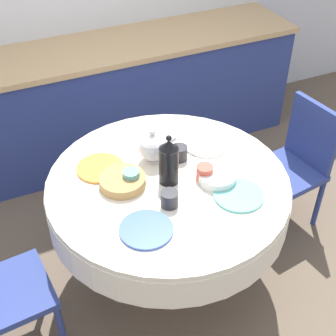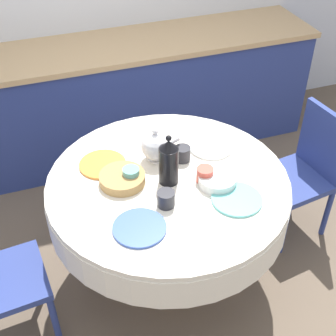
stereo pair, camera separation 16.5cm
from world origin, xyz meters
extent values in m
plane|color=brown|center=(0.00, 0.00, 0.00)|extent=(12.00, 12.00, 0.00)
cube|color=navy|center=(0.00, 1.40, 0.44)|extent=(3.20, 0.60, 0.87)
cube|color=tan|center=(0.00, 1.40, 0.89)|extent=(3.24, 0.64, 0.04)
cylinder|color=brown|center=(0.00, 0.00, 0.02)|extent=(0.44, 0.44, 0.04)
cylinder|color=brown|center=(0.00, 0.00, 0.30)|extent=(0.11, 0.11, 0.51)
cylinder|color=silver|center=(0.00, 0.00, 0.64)|extent=(1.29, 1.29, 0.18)
cylinder|color=silver|center=(0.00, 0.00, 0.75)|extent=(1.28, 1.28, 0.03)
cube|color=navy|center=(0.90, 0.13, 0.41)|extent=(0.45, 0.45, 0.04)
cube|color=navy|center=(1.08, 0.15, 0.65)|extent=(0.09, 0.38, 0.44)
cylinder|color=navy|center=(0.75, -0.07, 0.20)|extent=(0.04, 0.04, 0.39)
cylinder|color=navy|center=(0.70, 0.28, 0.20)|extent=(0.04, 0.04, 0.39)
cylinder|color=navy|center=(1.10, -0.03, 0.20)|extent=(0.04, 0.04, 0.39)
cylinder|color=navy|center=(1.05, 0.32, 0.20)|extent=(0.04, 0.04, 0.39)
cube|color=navy|center=(-0.90, -0.08, 0.41)|extent=(0.43, 0.43, 0.04)
cylinder|color=navy|center=(-0.74, 0.11, 0.20)|extent=(0.04, 0.04, 0.39)
cylinder|color=navy|center=(-0.71, -0.24, 0.20)|extent=(0.04, 0.04, 0.39)
cylinder|color=#3856AD|center=(-0.24, -0.29, 0.77)|extent=(0.25, 0.25, 0.01)
cylinder|color=#28282D|center=(-0.07, -0.18, 0.81)|extent=(0.09, 0.09, 0.08)
cylinder|color=#60BCB7|center=(0.27, -0.26, 0.77)|extent=(0.25, 0.25, 0.01)
cylinder|color=#CC4C3D|center=(0.18, -0.07, 0.81)|extent=(0.09, 0.09, 0.08)
cylinder|color=orange|center=(-0.29, 0.23, 0.77)|extent=(0.25, 0.25, 0.01)
cylinder|color=#5BA39E|center=(-0.18, 0.05, 0.81)|extent=(0.09, 0.09, 0.08)
cylinder|color=white|center=(0.32, 0.19, 0.77)|extent=(0.25, 0.25, 0.01)
cylinder|color=#28282D|center=(0.13, 0.14, 0.81)|extent=(0.09, 0.09, 0.08)
cylinder|color=black|center=(0.00, -0.01, 0.87)|extent=(0.10, 0.10, 0.21)
cone|color=black|center=(0.00, -0.01, 1.00)|extent=(0.09, 0.09, 0.05)
sphere|color=black|center=(0.00, -0.01, 1.04)|extent=(0.03, 0.03, 0.03)
cylinder|color=white|center=(-0.01, 0.19, 0.77)|extent=(0.09, 0.09, 0.01)
sphere|color=white|center=(-0.01, 0.19, 0.86)|extent=(0.16, 0.16, 0.16)
cylinder|color=white|center=(0.09, 0.19, 0.86)|extent=(0.09, 0.03, 0.06)
sphere|color=white|center=(-0.01, 0.19, 0.95)|extent=(0.03, 0.03, 0.03)
cylinder|color=#AD844C|center=(-0.23, 0.06, 0.79)|extent=(0.24, 0.24, 0.05)
cylinder|color=silver|center=(0.23, -0.11, 0.79)|extent=(0.20, 0.20, 0.05)
camera|label=1|loc=(-0.77, -1.69, 2.35)|focal=50.00mm
camera|label=2|loc=(-0.62, -1.76, 2.35)|focal=50.00mm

